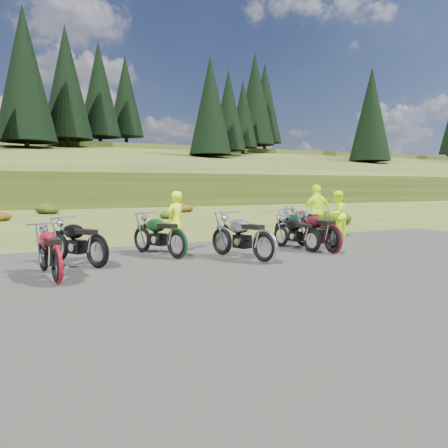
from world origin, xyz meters
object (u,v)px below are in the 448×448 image
motorcycle_3 (264,265)px  motorcycle_7 (321,245)px  motorcycle_0 (98,269)px  person_middle (176,223)px

motorcycle_3 → motorcycle_7: motorcycle_3 is taller
motorcycle_0 → motorcycle_3: bearing=-135.3°
motorcycle_3 → person_middle: (-1.25, 2.64, 0.84)m
person_middle → motorcycle_7: bearing=147.0°
motorcycle_0 → person_middle: bearing=-86.0°
motorcycle_3 → motorcycle_7: (3.44, 2.19, 0.00)m
motorcycle_3 → person_middle: bearing=10.2°
motorcycle_0 → motorcycle_3: size_ratio=0.94×
motorcycle_7 → person_middle: bearing=62.9°
motorcycle_0 → person_middle: size_ratio=1.28×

